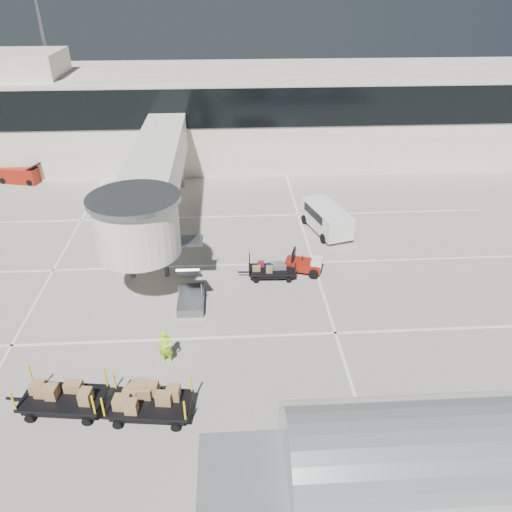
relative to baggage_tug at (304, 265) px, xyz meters
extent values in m
plane|color=#B0A99D|center=(-5.26, -7.91, -0.52)|extent=(140.00, 140.00, 0.00)
cube|color=white|center=(-5.26, -5.91, -0.51)|extent=(40.00, 0.15, 0.02)
cube|color=white|center=(-5.26, 1.09, -0.51)|extent=(40.00, 0.15, 0.02)
cube|color=white|center=(-5.26, 8.09, -0.51)|extent=(40.00, 0.15, 0.02)
cube|color=white|center=(0.74, 2.09, -0.51)|extent=(0.15, 30.00, 0.02)
cube|color=white|center=(-15.26, 2.09, -0.51)|extent=(0.15, 30.00, 0.02)
cube|color=white|center=(-5.26, 22.09, 3.48)|extent=(64.00, 12.00, 8.00)
cube|color=black|center=(-5.26, 16.04, 5.48)|extent=(64.00, 0.12, 3.20)
cube|color=white|center=(-23.26, 20.09, 8.48)|extent=(10.00, 6.00, 2.00)
cylinder|color=slate|center=(-21.26, 26.09, 6.98)|extent=(0.36, 0.36, 15.00)
cube|color=silver|center=(-9.26, 7.09, 3.78)|extent=(3.00, 18.00, 2.80)
cylinder|color=silver|center=(-9.26, -1.91, 3.78)|extent=(4.40, 4.40, 3.00)
cylinder|color=slate|center=(-9.26, -1.91, 5.38)|extent=(4.80, 4.80, 0.25)
cylinder|color=slate|center=(-10.26, 0.09, 0.93)|extent=(0.28, 0.28, 2.90)
cylinder|color=slate|center=(-8.26, 0.09, 0.93)|extent=(0.28, 0.28, 2.90)
cylinder|color=slate|center=(-10.26, 7.09, 0.93)|extent=(0.28, 0.28, 2.90)
cylinder|color=slate|center=(-8.26, 7.09, 0.93)|extent=(0.28, 0.28, 2.90)
cylinder|color=slate|center=(-10.26, 14.09, 0.93)|extent=(0.28, 0.28, 2.90)
cylinder|color=slate|center=(-8.26, 14.09, 0.93)|extent=(0.28, 0.28, 2.90)
cube|color=slate|center=(-6.66, -2.91, -0.27)|extent=(1.40, 2.60, 0.50)
cube|color=slate|center=(-6.66, -2.31, 1.08)|extent=(1.20, 2.60, 2.06)
cube|color=slate|center=(-6.66, -0.91, 2.33)|extent=(1.40, 1.20, 0.12)
cube|color=maroon|center=(-0.06, 0.02, -0.03)|extent=(2.35, 1.63, 0.54)
cube|color=white|center=(0.71, -0.23, 0.33)|extent=(0.90, 1.13, 0.31)
cube|color=black|center=(-0.65, 0.21, 0.51)|extent=(0.38, 0.88, 0.80)
cylinder|color=black|center=(-0.92, -0.32, -0.23)|extent=(0.61, 0.39, 0.57)
cylinder|color=black|center=(-0.56, 0.79, -0.23)|extent=(0.61, 0.39, 0.57)
cylinder|color=black|center=(0.44, -0.75, -0.23)|extent=(0.61, 0.39, 0.57)
cylinder|color=black|center=(0.80, 0.35, -0.23)|extent=(0.61, 0.39, 0.57)
cube|color=black|center=(-2.00, -0.45, -0.01)|extent=(2.81, 1.48, 0.11)
cube|color=black|center=(-2.00, -0.45, -0.18)|extent=(2.52, 1.27, 0.23)
cube|color=black|center=(-3.70, -0.38, -0.15)|extent=(0.65, 0.10, 0.07)
cylinder|color=black|center=(-2.99, -1.03, -0.36)|extent=(0.32, 0.14, 0.31)
cylinder|color=black|center=(-2.94, 0.21, -0.36)|extent=(0.32, 0.14, 0.31)
cylinder|color=black|center=(-1.07, -1.10, -0.36)|extent=(0.32, 0.14, 0.31)
cylinder|color=black|center=(-1.02, 0.13, -0.36)|extent=(0.32, 0.14, 0.31)
cylinder|color=black|center=(-3.35, -1.02, 0.40)|extent=(0.06, 0.06, 0.83)
cylinder|color=black|center=(-3.30, 0.22, 0.40)|extent=(0.06, 0.06, 0.83)
cylinder|color=black|center=(-0.71, -1.12, 0.40)|extent=(0.06, 0.06, 0.83)
cylinder|color=black|center=(-0.66, 0.12, 0.40)|extent=(0.06, 0.06, 0.83)
cube|color=olive|center=(-2.36, -0.03, 0.20)|extent=(0.45, 0.28, 0.32)
cube|color=olive|center=(-1.22, -0.58, 0.21)|extent=(0.48, 0.27, 0.33)
cube|color=#111437|center=(-1.02, -0.64, 0.23)|extent=(0.34, 0.24, 0.38)
cube|color=olive|center=(-2.98, -0.55, 0.20)|extent=(0.35, 0.34, 0.33)
cube|color=#111437|center=(-2.20, -0.11, 0.18)|extent=(0.43, 0.30, 0.28)
cube|color=#111437|center=(-1.22, -0.19, 0.18)|extent=(0.35, 0.33, 0.28)
cube|color=olive|center=(-2.79, -0.62, 0.17)|extent=(0.44, 0.37, 0.26)
cube|color=#111437|center=(-2.83, -0.53, 0.24)|extent=(0.41, 0.37, 0.41)
cube|color=black|center=(-7.91, -10.72, 0.10)|extent=(3.53, 2.05, 0.13)
cube|color=black|center=(-7.91, -10.72, -0.11)|extent=(3.16, 1.76, 0.28)
cube|color=black|center=(-9.96, -10.48, -0.07)|extent=(0.79, 0.18, 0.09)
cylinder|color=black|center=(-9.16, -11.33, -0.33)|extent=(0.40, 0.20, 0.38)
cylinder|color=black|center=(-8.99, -9.83, -0.33)|extent=(0.40, 0.20, 0.38)
cylinder|color=black|center=(-6.83, -11.60, -0.33)|extent=(0.40, 0.20, 0.38)
cylinder|color=black|center=(-6.65, -10.10, -0.33)|extent=(0.40, 0.20, 0.38)
cylinder|color=yellow|center=(-9.59, -11.28, 0.60)|extent=(0.08, 0.08, 1.01)
cylinder|color=yellow|center=(-9.42, -9.78, 0.60)|extent=(0.08, 0.08, 1.01)
cylinder|color=yellow|center=(-6.39, -11.65, 0.60)|extent=(0.08, 0.08, 1.01)
cylinder|color=yellow|center=(-6.22, -10.15, 0.60)|extent=(0.08, 0.08, 1.01)
cube|color=#A27F4E|center=(-8.15, -10.37, 0.43)|extent=(0.64, 0.53, 0.54)
cube|color=#A27F4E|center=(-7.85, -10.42, 0.44)|extent=(0.72, 0.49, 0.55)
cube|color=#A27F4E|center=(-8.94, -10.13, 0.40)|extent=(0.59, 0.65, 0.47)
cube|color=#A27F4E|center=(-8.52, -10.32, 0.45)|extent=(0.70, 0.65, 0.57)
cube|color=#A27F4E|center=(-8.16, -11.13, 0.40)|extent=(0.77, 0.52, 0.48)
cube|color=#A27F4E|center=(-7.63, -10.88, 0.36)|extent=(0.60, 0.62, 0.40)
cube|color=#A27F4E|center=(-8.52, -10.21, 0.45)|extent=(0.60, 0.51, 0.58)
cube|color=#A27F4E|center=(-7.77, -11.05, 0.46)|extent=(0.56, 0.50, 0.60)
cube|color=black|center=(-11.50, -10.19, 0.10)|extent=(3.57, 2.10, 0.14)
cube|color=black|center=(-11.50, -10.19, -0.10)|extent=(3.20, 1.81, 0.28)
cube|color=black|center=(-13.57, -9.93, -0.07)|extent=(0.79, 0.19, 0.09)
cylinder|color=black|center=(-12.77, -10.80, -0.33)|extent=(0.40, 0.20, 0.38)
cylinder|color=black|center=(-12.58, -9.29, -0.33)|extent=(0.40, 0.20, 0.38)
cylinder|color=black|center=(-10.43, -11.10, -0.33)|extent=(0.40, 0.20, 0.38)
cylinder|color=black|center=(-10.23, -9.59, -0.33)|extent=(0.40, 0.20, 0.38)
cylinder|color=yellow|center=(-13.21, -10.74, 0.61)|extent=(0.08, 0.08, 1.01)
cylinder|color=yellow|center=(-13.02, -9.23, 0.61)|extent=(0.08, 0.08, 1.01)
cylinder|color=yellow|center=(-9.99, -11.15, 0.61)|extent=(0.08, 0.08, 1.01)
cylinder|color=yellow|center=(-9.80, -9.64, 0.61)|extent=(0.08, 0.08, 1.01)
cube|color=#A27F4E|center=(-10.50, -10.15, 0.45)|extent=(0.62, 0.56, 0.56)
cube|color=#A27F4E|center=(-10.55, -9.90, 0.43)|extent=(0.66, 0.63, 0.53)
cube|color=#A27F4E|center=(-12.06, -10.57, 0.37)|extent=(0.71, 0.62, 0.41)
cube|color=#A27F4E|center=(-12.65, -10.53, 0.44)|extent=(0.64, 0.61, 0.54)
cube|color=#A27F4E|center=(-10.63, -9.83, 0.41)|extent=(0.51, 0.46, 0.48)
imported|color=#ABFF1A|center=(-7.54, -7.54, 0.39)|extent=(0.70, 0.49, 1.81)
cube|color=white|center=(2.28, 5.34, 0.49)|extent=(3.07, 4.97, 1.50)
cube|color=white|center=(1.72, 7.34, 0.20)|extent=(1.86, 1.00, 0.87)
cube|color=black|center=(2.23, 5.53, 0.88)|extent=(2.62, 3.31, 0.60)
cylinder|color=black|center=(1.82, 3.61, -0.19)|extent=(0.40, 0.70, 0.66)
cylinder|color=black|center=(3.59, 4.11, -0.19)|extent=(0.40, 0.70, 0.66)
cylinder|color=black|center=(0.98, 6.58, -0.19)|extent=(0.40, 0.70, 0.66)
cylinder|color=black|center=(2.74, 7.08, -0.19)|extent=(0.40, 0.70, 0.66)
cube|color=maroon|center=(-22.25, 16.09, 0.15)|extent=(3.63, 2.19, 1.34)
cube|color=black|center=(-20.78, 15.73, 1.00)|extent=(1.12, 1.41, 0.47)
cylinder|color=black|center=(-23.61, 15.78, -0.25)|extent=(0.57, 0.34, 0.53)
cylinder|color=black|center=(-23.31, 16.99, -0.25)|extent=(0.57, 0.34, 0.53)
cylinder|color=black|center=(-21.18, 15.19, -0.25)|extent=(0.57, 0.34, 0.53)
cylinder|color=black|center=(-20.89, 16.40, -0.25)|extent=(0.57, 0.34, 0.53)
cube|color=silver|center=(-0.46, -16.02, 2.56)|extent=(10.27, 2.88, 0.36)
cylinder|color=silver|center=(-2.01, -16.02, 1.07)|extent=(3.08, 2.36, 2.36)
cube|color=silver|center=(-2.01, -16.02, 2.00)|extent=(0.82, 0.26, 1.13)
camera|label=1|loc=(-4.46, -25.49, 15.47)|focal=35.00mm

